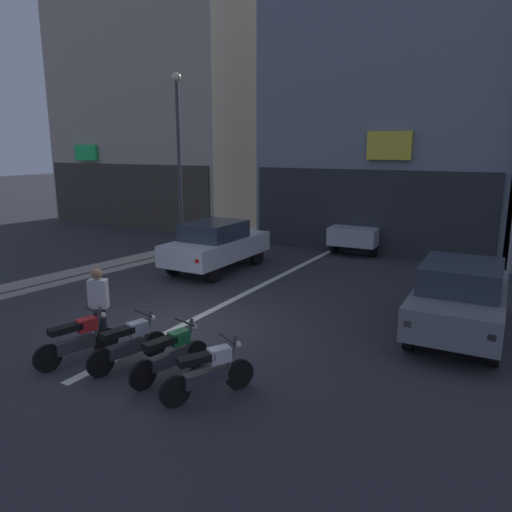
% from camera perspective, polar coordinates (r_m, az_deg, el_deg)
% --- Properties ---
extents(ground_plane, '(120.00, 120.00, 0.00)m').
position_cam_1_polar(ground_plane, '(11.09, -9.59, -8.52)').
color(ground_plane, '#333338').
extents(lane_centre_line, '(0.20, 18.00, 0.01)m').
position_cam_1_polar(lane_centre_line, '(15.94, 4.12, -1.77)').
color(lane_centre_line, silver).
rests_on(lane_centre_line, ground).
extents(building_corner_left, '(10.78, 7.38, 14.48)m').
position_cam_1_polar(building_corner_left, '(28.03, -10.46, 19.14)').
color(building_corner_left, '#B2A893').
rests_on(building_corner_left, ground).
extents(building_mid_block, '(9.48, 7.73, 18.03)m').
position_cam_1_polar(building_mid_block, '(22.66, 16.97, 24.99)').
color(building_mid_block, gray).
rests_on(building_mid_block, ground).
extents(car_white_crossing_near, '(1.78, 4.11, 1.64)m').
position_cam_1_polar(car_white_crossing_near, '(15.88, -4.73, 1.42)').
color(car_white_crossing_near, black).
rests_on(car_white_crossing_near, ground).
extents(car_grey_parked_kerbside, '(1.88, 4.15, 1.64)m').
position_cam_1_polar(car_grey_parked_kerbside, '(11.18, 23.07, -4.42)').
color(car_grey_parked_kerbside, black).
rests_on(car_grey_parked_kerbside, ground).
extents(car_silver_down_street, '(2.01, 4.20, 1.64)m').
position_cam_1_polar(car_silver_down_street, '(19.81, 12.66, 3.40)').
color(car_silver_down_street, black).
rests_on(car_silver_down_street, ground).
extents(street_lamp, '(0.36, 0.36, 6.69)m').
position_cam_1_polar(street_lamp, '(18.88, -9.17, 12.85)').
color(street_lamp, '#47474C').
rests_on(street_lamp, ground).
extents(motorcycle_red_row_leftmost, '(0.61, 1.63, 0.98)m').
position_cam_1_polar(motorcycle_red_row_leftmost, '(9.78, -20.39, -9.24)').
color(motorcycle_red_row_leftmost, black).
rests_on(motorcycle_red_row_leftmost, ground).
extents(motorcycle_silver_row_left_mid, '(0.59, 1.64, 0.98)m').
position_cam_1_polar(motorcycle_silver_row_left_mid, '(9.32, -14.84, -9.96)').
color(motorcycle_silver_row_left_mid, black).
rests_on(motorcycle_silver_row_left_mid, ground).
extents(motorcycle_green_row_centre, '(0.57, 1.64, 0.98)m').
position_cam_1_polar(motorcycle_green_row_centre, '(8.72, -10.08, -11.33)').
color(motorcycle_green_row_centre, black).
rests_on(motorcycle_green_row_centre, ground).
extents(motorcycle_white_row_right_mid, '(0.88, 1.49, 0.98)m').
position_cam_1_polar(motorcycle_white_row_right_mid, '(8.01, -5.61, -13.45)').
color(motorcycle_white_row_right_mid, black).
rests_on(motorcycle_white_row_right_mid, ground).
extents(person_by_motorcycles, '(0.42, 0.36, 1.67)m').
position_cam_1_polar(person_by_motorcycles, '(10.15, -18.10, -5.88)').
color(person_by_motorcycles, '#23232D').
rests_on(person_by_motorcycles, ground).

